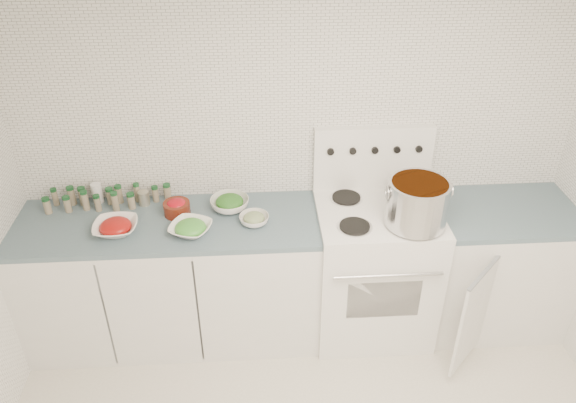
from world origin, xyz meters
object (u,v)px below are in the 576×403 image
(bowl_tomato, at_px, (116,227))
(bowl_snowpea, at_px, (191,228))
(stock_pot, at_px, (418,201))
(stove, at_px, (373,265))

(bowl_tomato, distance_m, bowl_snowpea, 0.44)
(stock_pot, bearing_deg, bowl_tomato, 177.27)
(stove, height_order, bowl_snowpea, stove)
(bowl_snowpea, bearing_deg, bowl_tomato, 175.24)
(stove, xyz_separation_m, bowl_snowpea, (-1.14, -0.12, 0.44))
(stove, xyz_separation_m, bowl_tomato, (-1.59, -0.08, 0.44))
(stove, bearing_deg, stock_pot, -43.04)
(stock_pot, distance_m, bowl_tomato, 1.77)
(stove, distance_m, bowl_tomato, 1.65)
(stock_pot, bearing_deg, bowl_snowpea, 177.96)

